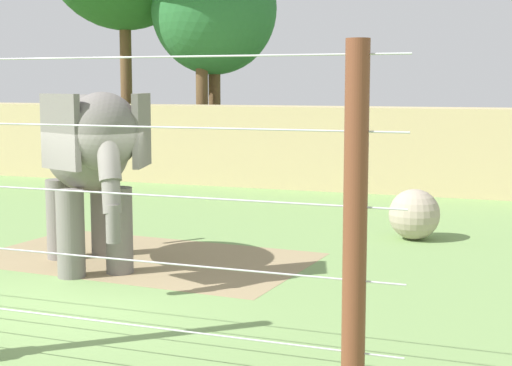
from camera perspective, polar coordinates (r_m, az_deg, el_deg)
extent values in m
plane|color=#759956|center=(12.25, -13.34, -8.37)|extent=(120.00, 120.00, 0.00)
cube|color=#937F5B|center=(14.92, -8.16, -5.43)|extent=(6.33, 3.95, 0.01)
cube|color=tan|center=(24.69, 4.99, 2.60)|extent=(36.00, 1.80, 2.55)
cylinder|color=slate|center=(13.71, -9.93, -3.42)|extent=(0.47, 0.47, 1.49)
cylinder|color=slate|center=(13.58, -13.34, -3.61)|extent=(0.47, 0.47, 1.49)
cylinder|color=slate|center=(15.18, -11.05, -2.41)|extent=(0.47, 0.47, 1.49)
cylinder|color=slate|center=(15.07, -14.13, -2.57)|extent=(0.47, 0.47, 1.49)
ellipsoid|color=slate|center=(14.19, -12.29, 2.88)|extent=(2.96, 3.06, 1.71)
ellipsoid|color=slate|center=(12.46, -11.09, 3.71)|extent=(1.58, 1.57, 1.23)
cube|color=slate|center=(12.69, -8.32, 3.83)|extent=(0.38, 0.95, 1.17)
cube|color=slate|center=(12.47, -14.07, 3.63)|extent=(0.92, 0.48, 1.17)
cylinder|color=slate|center=(12.05, -10.65, 1.50)|extent=(0.60, 0.62, 0.67)
cylinder|color=slate|center=(11.98, -10.49, -0.79)|extent=(0.46, 0.47, 0.63)
cylinder|color=slate|center=(11.96, -10.36, -2.93)|extent=(0.31, 0.31, 0.59)
cylinder|color=slate|center=(15.73, -13.15, 2.87)|extent=(0.30, 0.31, 0.85)
sphere|color=tan|center=(16.77, 11.45, -2.25)|extent=(1.07, 1.07, 1.07)
cylinder|color=brown|center=(7.53, 7.21, -3.66)|extent=(0.23, 0.23, 3.67)
cylinder|color=brown|center=(28.64, -3.96, 7.02)|extent=(0.44, 0.44, 6.32)
cylinder|color=brown|center=(30.53, -9.41, 6.54)|extent=(0.44, 0.44, 5.89)
cylinder|color=brown|center=(29.23, -3.02, 4.80)|extent=(0.44, 0.44, 4.05)
ellipsoid|color=#286633|center=(29.34, -3.08, 12.59)|extent=(4.60, 4.60, 4.83)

